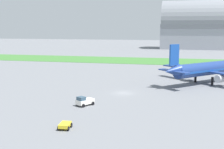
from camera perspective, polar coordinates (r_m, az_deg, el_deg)
ground_plane at (r=71.65m, az=2.17°, el=-3.54°), size 600.00×600.00×0.00m
grass_taxiway_strip at (r=140.40m, az=7.82°, el=2.57°), size 360.00×28.00×0.08m
airplane_midfield_jet at (r=86.86m, az=17.57°, el=0.99°), size 25.26×25.94×11.34m
pushback_tug_near_gate at (r=60.35m, az=-5.27°, el=-5.07°), size 3.41×4.01×1.95m
baggage_cart_midfield at (r=47.44m, az=-8.95°, el=-9.52°), size 1.97×2.54×0.90m
hangar_distant at (r=227.22m, az=15.36°, el=8.82°), size 46.60×28.74×34.59m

